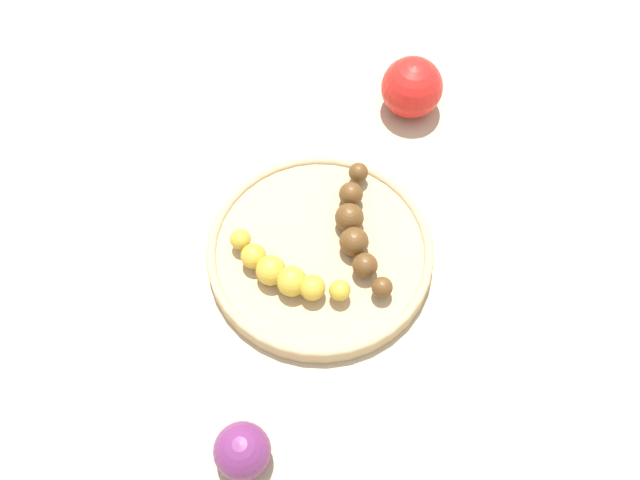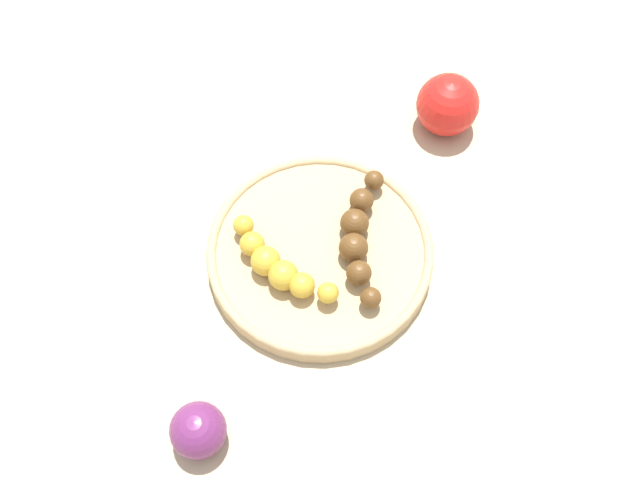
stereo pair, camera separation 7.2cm
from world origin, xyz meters
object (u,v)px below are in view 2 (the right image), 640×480
object	(u,v)px
banana_spotted	(277,265)
fruit_bowl	(320,252)
apple_red	(448,105)
plum_purple	(198,430)
banana_overripe	(359,235)

from	to	relation	value
banana_spotted	fruit_bowl	bearing A→B (deg)	163.94
apple_red	plum_purple	bearing A→B (deg)	165.17
fruit_bowl	banana_overripe	size ratio (longest dim) A/B	1.53
banana_spotted	banana_overripe	bearing A→B (deg)	154.09
banana_spotted	apple_red	size ratio (longest dim) A/B	1.80
plum_purple	banana_spotted	bearing A→B (deg)	-2.44
banana_overripe	plum_purple	world-z (taller)	plum_purple
apple_red	banana_spotted	bearing A→B (deg)	157.40
plum_purple	apple_red	bearing A→B (deg)	-14.83
apple_red	plum_purple	xyz separation A→B (m)	(-0.43, 0.12, -0.01)
fruit_bowl	apple_red	bearing A→B (deg)	-19.33
fruit_bowl	banana_spotted	xyz separation A→B (m)	(-0.04, 0.03, 0.02)
banana_overripe	apple_red	bearing A→B (deg)	-118.18
apple_red	plum_purple	distance (m)	0.45
fruit_bowl	apple_red	xyz separation A→B (m)	(0.22, -0.08, 0.02)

